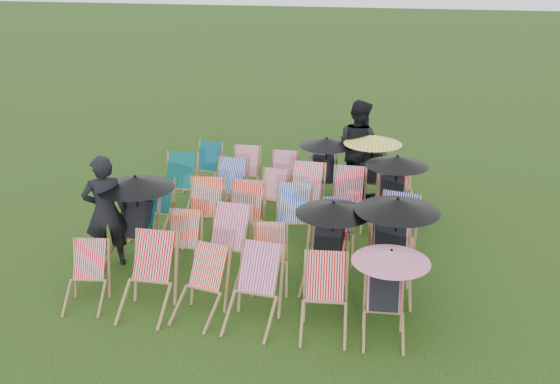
% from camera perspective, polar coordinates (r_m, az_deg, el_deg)
% --- Properties ---
extents(ground, '(100.00, 100.00, 0.00)m').
position_cam_1_polar(ground, '(10.41, -0.97, -5.12)').
color(ground, black).
rests_on(ground, ground).
extents(deckchair_0, '(0.69, 0.85, 0.83)m').
position_cam_1_polar(deckchair_0, '(9.07, -17.33, -7.41)').
color(deckchair_0, olive).
rests_on(deckchair_0, ground).
extents(deckchair_1, '(0.70, 0.95, 1.01)m').
position_cam_1_polar(deckchair_1, '(8.65, -12.06, -7.65)').
color(deckchair_1, olive).
rests_on(deckchair_1, ground).
extents(deckchair_2, '(0.72, 0.91, 0.89)m').
position_cam_1_polar(deckchair_2, '(8.45, -7.31, -8.49)').
color(deckchair_2, olive).
rests_on(deckchair_2, ground).
extents(deckchair_3, '(0.71, 0.95, 0.98)m').
position_cam_1_polar(deckchair_3, '(8.21, -2.45, -8.92)').
color(deckchair_3, olive).
rests_on(deckchair_3, ground).
extents(deckchair_4, '(0.72, 0.93, 0.94)m').
position_cam_1_polar(deckchair_4, '(8.07, 4.09, -9.68)').
color(deckchair_4, olive).
rests_on(deckchair_4, ground).
extents(deckchair_5, '(0.98, 1.05, 1.16)m').
position_cam_1_polar(deckchair_5, '(8.00, 9.67, -9.08)').
color(deckchair_5, olive).
rests_on(deckchair_5, ground).
extents(deckchair_6, '(1.19, 1.26, 1.41)m').
position_cam_1_polar(deckchair_6, '(9.90, -13.37, -2.41)').
color(deckchair_6, olive).
rests_on(deckchair_6, ground).
extents(deckchair_7, '(0.64, 0.84, 0.86)m').
position_cam_1_polar(deckchair_7, '(9.66, -9.02, -4.75)').
color(deckchair_7, olive).
rests_on(deckchair_7, ground).
extents(deckchair_8, '(0.72, 0.97, 1.02)m').
position_cam_1_polar(deckchair_8, '(9.35, -5.11, -4.91)').
color(deckchair_8, olive).
rests_on(deckchair_8, ground).
extents(deckchair_9, '(0.70, 0.87, 0.84)m').
position_cam_1_polar(deckchair_9, '(9.14, -0.94, -6.10)').
color(deckchair_9, olive).
rests_on(deckchair_9, ground).
extents(deckchair_10, '(1.09, 1.15, 1.29)m').
position_cam_1_polar(deckchair_10, '(9.01, 4.38, -4.72)').
color(deckchair_10, olive).
rests_on(deckchair_10, ground).
extents(deckchair_11, '(1.19, 1.27, 1.41)m').
position_cam_1_polar(deckchair_11, '(8.93, 10.19, -4.81)').
color(deckchair_11, olive).
rests_on(deckchair_11, ground).
extents(deckchair_12, '(0.62, 0.86, 0.93)m').
position_cam_1_polar(deckchair_12, '(10.93, -11.62, -1.60)').
color(deckchair_12, olive).
rests_on(deckchair_12, ground).
extents(deckchair_13, '(0.77, 0.99, 0.99)m').
position_cam_1_polar(deckchair_13, '(10.57, -6.95, -1.92)').
color(deckchair_13, olive).
rests_on(deckchair_13, ground).
extents(deckchair_14, '(0.72, 0.95, 0.98)m').
position_cam_1_polar(deckchair_14, '(10.41, -3.30, -2.20)').
color(deckchair_14, olive).
rests_on(deckchair_14, ground).
extents(deckchair_15, '(0.73, 0.96, 0.98)m').
position_cam_1_polar(deckchair_15, '(10.25, 1.09, -2.55)').
color(deckchair_15, olive).
rests_on(deckchair_15, ground).
extents(deckchair_16, '(0.64, 0.85, 0.87)m').
position_cam_1_polar(deckchair_16, '(10.01, 5.26, -3.59)').
color(deckchair_16, olive).
rests_on(deckchair_16, ground).
extents(deckchair_17, '(0.81, 1.02, 1.00)m').
position_cam_1_polar(deckchair_17, '(9.97, 10.35, -3.55)').
color(deckchair_17, olive).
rests_on(deckchair_17, ground).
extents(deckchair_18, '(0.70, 0.96, 1.03)m').
position_cam_1_polar(deckchair_18, '(11.86, -9.50, 0.63)').
color(deckchair_18, olive).
rests_on(deckchair_18, ground).
extents(deckchair_19, '(0.72, 0.96, 0.98)m').
position_cam_1_polar(deckchair_19, '(11.58, -4.98, 0.21)').
color(deckchair_19, olive).
rests_on(deckchair_19, ground).
extents(deckchair_20, '(0.68, 0.87, 0.86)m').
position_cam_1_polar(deckchair_20, '(11.35, -1.01, -0.48)').
color(deckchair_20, olive).
rests_on(deckchair_20, ground).
extents(deckchair_21, '(0.68, 0.95, 1.03)m').
position_cam_1_polar(deckchair_21, '(11.16, 2.22, -0.42)').
color(deckchair_21, olive).
rests_on(deckchair_21, ground).
extents(deckchair_22, '(0.67, 0.92, 0.97)m').
position_cam_1_polar(deckchair_22, '(11.18, 6.19, -0.64)').
color(deckchair_22, olive).
rests_on(deckchair_22, ground).
extents(deckchair_23, '(1.10, 1.14, 1.31)m').
position_cam_1_polar(deckchair_23, '(11.08, 10.23, 0.07)').
color(deckchair_23, olive).
rests_on(deckchair_23, ground).
extents(deckchair_24, '(0.73, 0.92, 0.91)m').
position_cam_1_polar(deckchair_24, '(12.94, -7.07, 2.22)').
color(deckchair_24, olive).
rests_on(deckchair_24, ground).
extents(deckchair_25, '(0.67, 0.89, 0.92)m').
position_cam_1_polar(deckchair_25, '(12.53, -3.32, 1.75)').
color(deckchair_25, olive).
rests_on(deckchair_25, ground).
extents(deckchair_26, '(0.62, 0.84, 0.88)m').
position_cam_1_polar(deckchair_26, '(12.34, 0.24, 1.37)').
color(deckchair_26, olive).
rests_on(deckchair_26, ground).
extents(deckchair_27, '(1.05, 1.13, 1.25)m').
position_cam_1_polar(deckchair_27, '(12.20, 4.01, 2.17)').
color(deckchair_27, olive).
rests_on(deckchair_27, ground).
extents(deckchair_28, '(1.12, 1.20, 1.33)m').
position_cam_1_polar(deckchair_28, '(12.22, 8.03, 2.26)').
color(deckchair_28, olive).
rests_on(deckchair_28, ground).
extents(deckchair_29, '(0.70, 0.88, 0.86)m').
position_cam_1_polar(deckchair_29, '(12.15, 10.84, 0.60)').
color(deckchair_29, olive).
rests_on(deckchair_29, ground).
extents(person_left, '(0.78, 0.71, 1.79)m').
position_cam_1_polar(person_left, '(9.88, -15.69, -1.73)').
color(person_left, black).
rests_on(person_left, ground).
extents(person_rear, '(1.18, 1.12, 1.93)m').
position_cam_1_polar(person_rear, '(12.53, 7.19, 4.04)').
color(person_rear, black).
rests_on(person_rear, ground).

